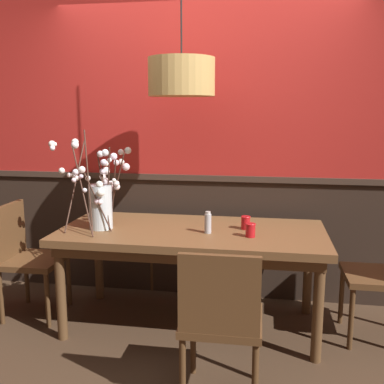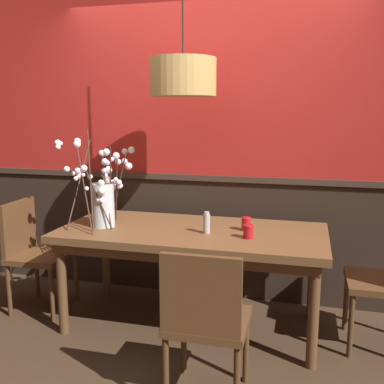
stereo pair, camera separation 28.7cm
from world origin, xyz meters
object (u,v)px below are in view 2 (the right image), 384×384
(chair_head_west_end, at_px, (33,248))
(vase_with_blossoms, at_px, (102,197))
(pendant_lamp, at_px, (183,77))
(chair_far_side_left, at_px, (189,228))
(condiment_bottle, at_px, (207,223))
(dining_table, at_px, (192,240))
(chair_near_side_right, at_px, (205,318))
(candle_holder_nearer_center, at_px, (246,224))
(candle_holder_nearer_edge, at_px, (248,231))

(chair_head_west_end, distance_m, vase_with_blossoms, 0.82)
(pendant_lamp, bearing_deg, chair_far_side_left, 102.11)
(condiment_bottle, bearing_deg, chair_head_west_end, 177.82)
(chair_head_west_end, height_order, vase_with_blossoms, vase_with_blossoms)
(dining_table, distance_m, chair_far_side_left, 0.89)
(chair_head_west_end, height_order, pendant_lamp, pendant_lamp)
(dining_table, bearing_deg, chair_far_side_left, 106.68)
(chair_near_side_right, distance_m, vase_with_blossoms, 1.35)
(chair_far_side_left, relative_size, chair_head_west_end, 1.03)
(chair_near_side_right, bearing_deg, pendant_lamp, 112.33)
(dining_table, relative_size, candle_holder_nearer_center, 19.70)
(chair_head_west_end, xyz_separation_m, candle_holder_nearer_edge, (1.77, -0.11, 0.30))
(vase_with_blossoms, bearing_deg, chair_far_side_left, 65.75)
(dining_table, relative_size, pendant_lamp, 1.71)
(chair_head_west_end, height_order, candle_holder_nearer_edge, chair_head_west_end)
(candle_holder_nearer_edge, distance_m, pendant_lamp, 1.19)
(chair_far_side_left, height_order, vase_with_blossoms, vase_with_blossoms)
(pendant_lamp, bearing_deg, chair_near_side_right, -67.67)
(chair_near_side_right, relative_size, candle_holder_nearer_edge, 9.39)
(chair_near_side_right, height_order, vase_with_blossoms, vase_with_blossoms)
(candle_holder_nearer_edge, bearing_deg, condiment_bottle, 170.50)
(vase_with_blossoms, xyz_separation_m, candle_holder_nearer_edge, (1.11, -0.05, -0.18))
(chair_head_west_end, relative_size, condiment_bottle, 5.71)
(dining_table, xyz_separation_m, vase_with_blossoms, (-0.67, -0.09, 0.31))
(chair_far_side_left, distance_m, candle_holder_nearer_center, 1.05)
(chair_head_west_end, distance_m, candle_holder_nearer_edge, 1.80)
(condiment_bottle, bearing_deg, pendant_lamp, 142.58)
(chair_far_side_left, xyz_separation_m, pendant_lamp, (0.16, -0.76, 1.33))
(chair_near_side_right, relative_size, condiment_bottle, 5.75)
(chair_head_west_end, distance_m, condiment_bottle, 1.50)
(pendant_lamp, bearing_deg, condiment_bottle, -37.42)
(candle_holder_nearer_edge, bearing_deg, chair_far_side_left, 125.06)
(vase_with_blossoms, height_order, candle_holder_nearer_center, vase_with_blossoms)
(chair_head_west_end, distance_m, chair_near_side_right, 1.85)
(candle_holder_nearer_center, bearing_deg, pendant_lamp, 177.77)
(chair_far_side_left, distance_m, chair_head_west_end, 1.39)
(vase_with_blossoms, bearing_deg, condiment_bottle, 0.38)
(candle_holder_nearer_edge, distance_m, condiment_bottle, 0.31)
(chair_far_side_left, bearing_deg, chair_near_side_right, -72.01)
(vase_with_blossoms, bearing_deg, dining_table, 7.26)
(dining_table, height_order, candle_holder_nearer_edge, candle_holder_nearer_edge)
(candle_holder_nearer_center, bearing_deg, chair_near_side_right, -94.91)
(chair_head_west_end, height_order, chair_near_side_right, chair_near_side_right)
(dining_table, distance_m, candle_holder_nearer_center, 0.42)
(chair_head_west_end, distance_m, pendant_lamp, 1.84)
(chair_head_west_end, distance_m, candle_holder_nearer_center, 1.75)
(candle_holder_nearer_edge, xyz_separation_m, pendant_lamp, (-0.52, 0.22, 1.05))
(chair_near_side_right, height_order, pendant_lamp, pendant_lamp)
(chair_far_side_left, height_order, chair_head_west_end, chair_far_side_left)
(chair_far_side_left, distance_m, chair_near_side_right, 1.82)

